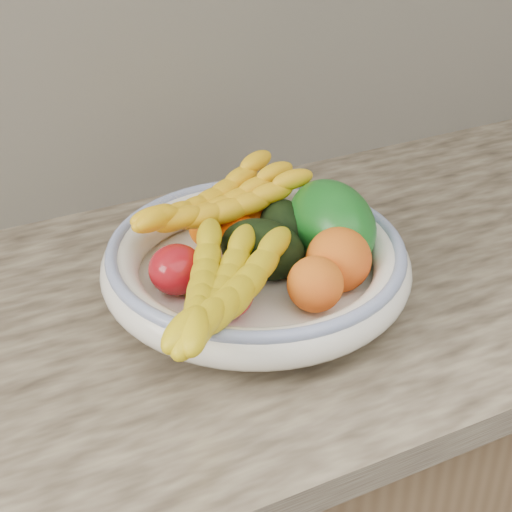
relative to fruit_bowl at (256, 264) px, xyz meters
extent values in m
cube|color=tan|center=(0.00, 0.02, -0.07)|extent=(2.44, 0.66, 0.04)
cube|color=beige|center=(0.00, 0.33, 0.20)|extent=(2.40, 0.02, 0.50)
cylinder|color=white|center=(0.00, 0.00, -0.04)|extent=(0.13, 0.13, 0.02)
cylinder|color=white|center=(0.00, 0.00, -0.03)|extent=(0.32, 0.32, 0.01)
torus|color=white|center=(0.00, 0.00, 0.00)|extent=(0.39, 0.39, 0.05)
torus|color=#3953A1|center=(0.00, 0.00, 0.02)|extent=(0.37, 0.37, 0.02)
ellipsoid|color=#FF6E05|center=(-0.02, 0.10, 0.01)|extent=(0.06, 0.06, 0.05)
ellipsoid|color=#FF6305|center=(0.05, 0.10, 0.01)|extent=(0.06, 0.06, 0.05)
ellipsoid|color=#EB4E04|center=(0.01, 0.06, 0.01)|extent=(0.07, 0.07, 0.05)
ellipsoid|color=#A11018|center=(-0.10, 0.01, 0.01)|extent=(0.07, 0.07, 0.06)
ellipsoid|color=red|center=(-0.07, -0.06, 0.01)|extent=(0.09, 0.09, 0.06)
ellipsoid|color=black|center=(0.01, 0.00, 0.02)|extent=(0.13, 0.14, 0.08)
ellipsoid|color=black|center=(0.06, 0.05, 0.02)|extent=(0.08, 0.10, 0.06)
ellipsoid|color=#105716|center=(0.11, 0.01, 0.03)|extent=(0.13, 0.15, 0.13)
ellipsoid|color=orange|center=(0.03, -0.09, 0.02)|extent=(0.09, 0.09, 0.07)
ellipsoid|color=orange|center=(0.08, -0.06, 0.02)|extent=(0.10, 0.10, 0.08)
camera|label=1|loc=(-0.37, -0.75, 0.53)|focal=55.00mm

